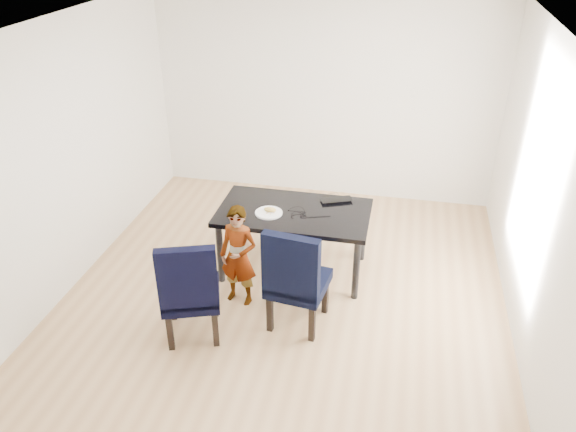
% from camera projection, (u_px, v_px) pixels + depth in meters
% --- Properties ---
extents(floor, '(4.50, 5.00, 0.01)m').
position_uv_depth(floor, '(284.00, 296.00, 5.86)').
color(floor, tan).
rests_on(floor, ground).
extents(ceiling, '(4.50, 5.00, 0.01)m').
position_uv_depth(ceiling, '(283.00, 28.00, 4.53)').
color(ceiling, white).
rests_on(ceiling, wall_back).
extents(wall_back, '(4.50, 0.01, 2.70)m').
position_uv_depth(wall_back, '(325.00, 98.00, 7.33)').
color(wall_back, white).
rests_on(wall_back, ground).
extents(wall_front, '(4.50, 0.01, 2.70)m').
position_uv_depth(wall_front, '(185.00, 374.00, 3.07)').
color(wall_front, silver).
rests_on(wall_front, ground).
extents(wall_left, '(0.01, 5.00, 2.70)m').
position_uv_depth(wall_left, '(64.00, 159.00, 5.61)').
color(wall_left, white).
rests_on(wall_left, ground).
extents(wall_right, '(0.01, 5.00, 2.70)m').
position_uv_depth(wall_right, '(541.00, 203.00, 4.79)').
color(wall_right, white).
rests_on(wall_right, ground).
extents(dining_table, '(1.60, 0.90, 0.75)m').
position_uv_depth(dining_table, '(294.00, 241.00, 6.10)').
color(dining_table, black).
rests_on(dining_table, floor).
extents(chair_left, '(0.67, 0.68, 1.08)m').
position_uv_depth(chair_left, '(190.00, 286.00, 5.12)').
color(chair_left, black).
rests_on(chair_left, floor).
extents(chair_right, '(0.59, 0.61, 1.10)m').
position_uv_depth(chair_right, '(299.00, 275.00, 5.25)').
color(chair_right, black).
rests_on(chair_right, floor).
extents(child, '(0.43, 0.32, 1.08)m').
position_uv_depth(child, '(239.00, 256.00, 5.55)').
color(child, '#FF4B15').
rests_on(child, floor).
extents(plate, '(0.31, 0.31, 0.02)m').
position_uv_depth(plate, '(269.00, 213.00, 5.86)').
color(plate, white).
rests_on(plate, dining_table).
extents(sandwich, '(0.14, 0.08, 0.05)m').
position_uv_depth(sandwich, '(270.00, 209.00, 5.85)').
color(sandwich, gold).
rests_on(sandwich, plate).
extents(laptop, '(0.40, 0.33, 0.03)m').
position_uv_depth(laptop, '(335.00, 198.00, 6.14)').
color(laptop, black).
rests_on(laptop, dining_table).
extents(cable_tangle, '(0.19, 0.19, 0.01)m').
position_uv_depth(cable_tangle, '(298.00, 216.00, 5.81)').
color(cable_tangle, black).
rests_on(cable_tangle, dining_table).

